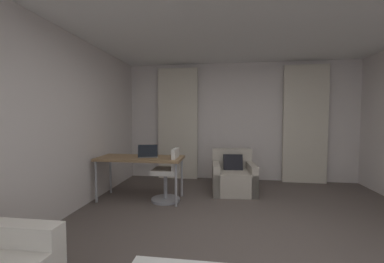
{
  "coord_description": "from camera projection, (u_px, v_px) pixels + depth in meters",
  "views": [
    {
      "loc": [
        -0.29,
        -2.52,
        1.39
      ],
      "look_at": [
        -0.84,
        1.43,
        1.16
      ],
      "focal_mm": 22.73,
      "sensor_mm": 36.0,
      "label": 1
    }
  ],
  "objects": [
    {
      "name": "desk_chair",
      "position": [
        168.0,
        178.0,
        4.04
      ],
      "size": [
        0.48,
        0.48,
        0.88
      ],
      "color": "gray",
      "rests_on": "ground"
    },
    {
      "name": "wall_window",
      "position": [
        239.0,
        122.0,
        5.45
      ],
      "size": [
        5.12,
        0.06,
        2.6
      ],
      "color": "silver",
      "rests_on": "ground"
    },
    {
      "name": "armchair",
      "position": [
        233.0,
        177.0,
        4.56
      ],
      "size": [
        0.83,
        0.84,
        0.77
      ],
      "color": "#B2A899",
      "rests_on": "ground"
    },
    {
      "name": "laptop",
      "position": [
        148.0,
        154.0,
        4.09
      ],
      "size": [
        0.38,
        0.33,
        0.22
      ],
      "color": "#ADADB2",
      "rests_on": "desk"
    },
    {
      "name": "desk",
      "position": [
        140.0,
        161.0,
        4.11
      ],
      "size": [
        1.43,
        0.6,
        0.72
      ],
      "color": "olive",
      "rests_on": "ground"
    },
    {
      "name": "wall_left",
      "position": [
        31.0,
        125.0,
        2.81
      ],
      "size": [
        0.06,
        6.12,
        2.6
      ],
      "color": "silver",
      "rests_on": "ground"
    },
    {
      "name": "curtain_left_panel",
      "position": [
        178.0,
        124.0,
        5.52
      ],
      "size": [
        0.9,
        0.06,
        2.5
      ],
      "color": "beige",
      "rests_on": "ground"
    },
    {
      "name": "ground_plane",
      "position": [
        253.0,
        251.0,
        2.53
      ],
      "size": [
        12.0,
        12.0,
        0.0
      ],
      "primitive_type": "plane",
      "color": "#564C47"
    },
    {
      "name": "curtain_right_panel",
      "position": [
        305.0,
        124.0,
        5.14
      ],
      "size": [
        0.9,
        0.06,
        2.5
      ],
      "color": "beige",
      "rests_on": "ground"
    }
  ]
}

